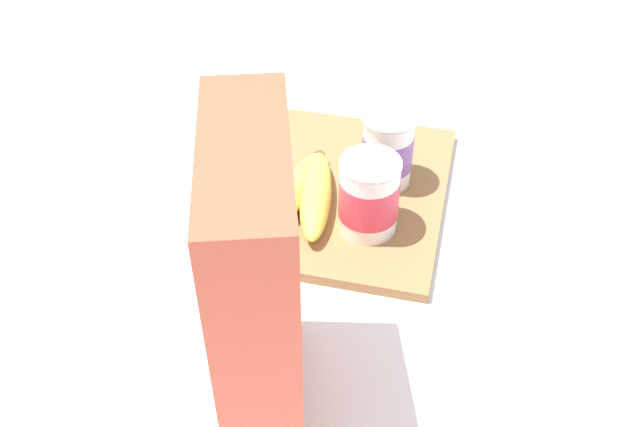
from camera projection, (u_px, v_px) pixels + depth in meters
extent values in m
plane|color=white|center=(339.00, 196.00, 0.92)|extent=(2.40, 2.40, 0.00)
cube|color=olive|center=(340.00, 192.00, 0.91)|extent=(0.31, 0.26, 0.01)
cube|color=#D85138|center=(256.00, 293.00, 0.60)|extent=(0.20, 0.12, 0.30)
cylinder|color=white|center=(387.00, 151.00, 0.89)|extent=(0.06, 0.06, 0.09)
cylinder|color=#7A4C99|center=(387.00, 151.00, 0.89)|extent=(0.06, 0.06, 0.05)
cylinder|color=silver|center=(390.00, 117.00, 0.86)|extent=(0.07, 0.07, 0.00)
cylinder|color=white|center=(369.00, 197.00, 0.83)|extent=(0.07, 0.07, 0.09)
cylinder|color=#DB384C|center=(369.00, 197.00, 0.83)|extent=(0.07, 0.07, 0.05)
cylinder|color=silver|center=(371.00, 164.00, 0.80)|extent=(0.07, 0.07, 0.00)
ellipsoid|color=#E3DA49|center=(291.00, 196.00, 0.87)|extent=(0.18, 0.06, 0.03)
ellipsoid|color=#E3DA49|center=(316.00, 195.00, 0.87)|extent=(0.16, 0.06, 0.03)
cylinder|color=brown|center=(319.00, 159.00, 0.94)|extent=(0.01, 0.01, 0.02)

